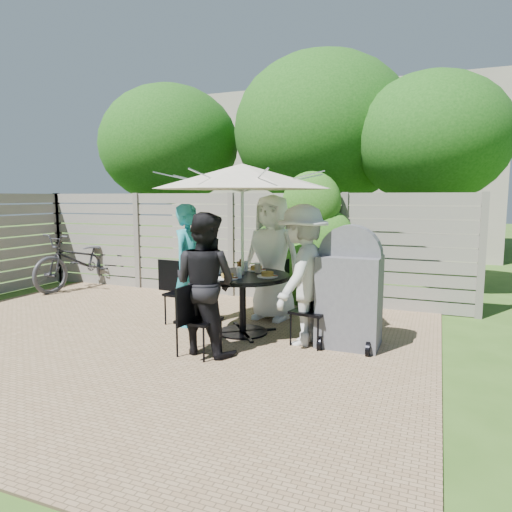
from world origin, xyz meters
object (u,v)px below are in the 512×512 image
at_px(glass_front, 239,273).
at_px(coffee_cup, 258,268).
at_px(person_left, 190,266).
at_px(glass_back, 246,266).
at_px(person_front, 205,284).
at_px(glass_left, 221,269).
at_px(plate_left, 219,270).
at_px(plate_front, 227,277).
at_px(person_back, 272,258).
at_px(plate_right, 267,275).
at_px(chair_back, 276,301).
at_px(chair_left, 183,305).
at_px(bbq_grill, 350,292).
at_px(chair_front, 199,335).
at_px(patio_table, 243,293).
at_px(syrup_jug, 241,267).
at_px(bicycle, 82,260).
at_px(plate_back, 256,269).
at_px(umbrella, 242,177).
at_px(chair_right, 312,325).
at_px(person_right, 302,275).

xyz_separation_m(glass_front, coffee_cup, (0.05, 0.48, -0.01)).
bearing_deg(person_left, glass_back, -70.30).
height_order(person_front, coffee_cup, person_front).
height_order(glass_left, glass_front, same).
height_order(plate_left, plate_front, same).
distance_m(person_back, plate_right, 0.91).
distance_m(chair_back, person_left, 1.40).
xyz_separation_m(chair_left, bbq_grill, (2.33, -0.11, 0.39)).
bearing_deg(coffee_cup, chair_front, -101.95).
xyz_separation_m(patio_table, syrup_jug, (-0.05, 0.06, 0.32)).
relative_size(bicycle, bbq_grill, 1.43).
bearing_deg(person_left, coffee_cup, -76.69).
bearing_deg(plate_back, umbrella, -97.14).
distance_m(plate_back, glass_back, 0.15).
height_order(chair_left, person_front, person_front).
bearing_deg(patio_table, plate_left, 172.86).
height_order(chair_left, person_left, person_left).
height_order(person_left, plate_right, person_left).
height_order(glass_back, bicycle, bicycle).
distance_m(plate_right, glass_back, 0.53).
bearing_deg(chair_right, syrup_jug, 1.66).
height_order(person_back, glass_left, person_back).
bearing_deg(chair_back, umbrella, 3.13).
height_order(plate_front, glass_front, glass_front).
xyz_separation_m(patio_table, bicycle, (-4.11, 1.61, -0.00)).
bearing_deg(chair_left, plate_front, -22.64).
xyz_separation_m(person_left, plate_back, (0.87, 0.25, -0.03)).
distance_m(patio_table, chair_front, 1.01).
relative_size(chair_back, chair_left, 0.93).
relative_size(umbrella, bicycle, 1.21).
distance_m(person_back, person_left, 1.18).
bearing_deg(chair_left, person_left, -1.97).
bearing_deg(plate_right, syrup_jug, 166.07).
bearing_deg(plate_front, umbrella, 82.86).
xyz_separation_m(plate_left, syrup_jug, (0.30, 0.01, 0.06)).
xyz_separation_m(chair_right, person_right, (-0.13, 0.02, 0.59)).
relative_size(person_front, plate_left, 6.19).
distance_m(person_left, bbq_grill, 2.20).
bearing_deg(person_back, plate_left, -113.45).
distance_m(chair_back, bbq_grill, 1.62).
bearing_deg(glass_front, umbrella, 104.86).
bearing_deg(coffee_cup, plate_right, -47.38).
bearing_deg(bbq_grill, coffee_cup, 171.57).
distance_m(person_front, bicycle, 4.70).
relative_size(chair_left, chair_right, 1.04).
height_order(plate_right, bicycle, bicycle).
bearing_deg(coffee_cup, bbq_grill, -8.83).
xyz_separation_m(chair_right, coffee_cup, (-0.83, 0.33, 0.59)).
bearing_deg(plate_right, umbrella, 172.86).
relative_size(person_left, bbq_grill, 1.15).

